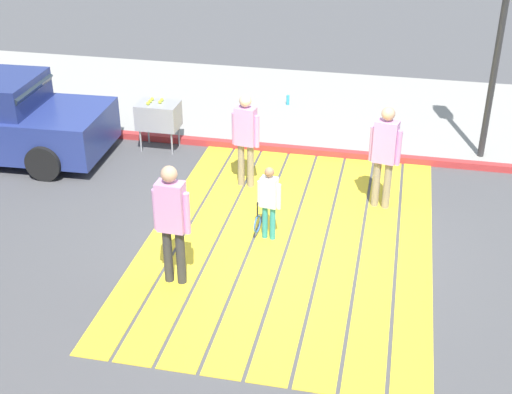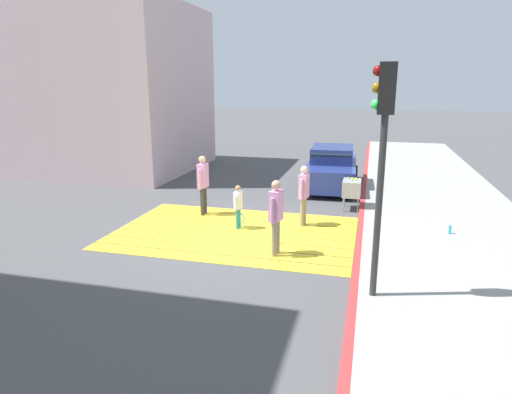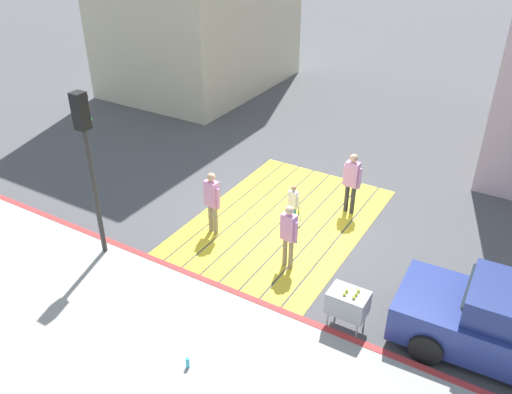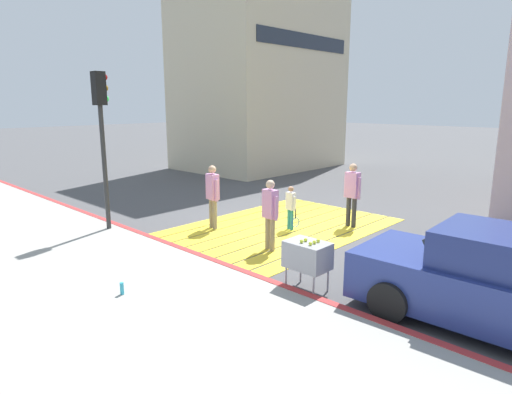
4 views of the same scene
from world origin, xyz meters
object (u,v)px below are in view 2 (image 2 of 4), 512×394
pedestrian_child_with_racket (238,205)px  water_bottle (450,230)px  car_parked_near_curb (332,169)px  traffic_light_corner (382,136)px  tennis_ball_cart (352,188)px  pedestrian_adult_trailing (304,191)px  pedestrian_adult_side (203,181)px  pedestrian_adult_lead (276,212)px

pedestrian_child_with_racket → water_bottle: bearing=-173.4°
car_parked_near_curb → pedestrian_child_with_racket: 6.08m
traffic_light_corner → water_bottle: size_ratio=19.27×
water_bottle → pedestrian_child_with_racket: bearing=6.6°
tennis_ball_cart → pedestrian_adult_trailing: size_ratio=0.59×
pedestrian_adult_side → traffic_light_corner: bearing=138.2°
car_parked_near_curb → pedestrian_adult_trailing: 5.02m
pedestrian_adult_lead → pedestrian_child_with_racket: size_ratio=1.45×
car_parked_near_curb → traffic_light_corner: (-1.58, 9.16, 2.30)m
pedestrian_adult_side → pedestrian_adult_trailing: bearing=174.2°
car_parked_near_curb → tennis_ball_cart: (-0.90, 2.98, -0.04)m
car_parked_near_curb → pedestrian_adult_side: (3.43, 4.69, 0.32)m
car_parked_near_curb → pedestrian_adult_lead: size_ratio=2.44×
pedestrian_adult_trailing → pedestrian_adult_lead: bearing=83.2°
traffic_light_corner → tennis_ball_cart: (0.68, -6.18, -2.34)m
pedestrian_adult_lead → pedestrian_adult_trailing: 2.40m
water_bottle → pedestrian_adult_side: pedestrian_adult_side is taller
pedestrian_adult_lead → pedestrian_adult_side: bearing=-43.8°
traffic_light_corner → pedestrian_adult_trailing: (1.90, -4.15, -2.04)m
water_bottle → pedestrian_adult_lead: bearing=29.0°
water_bottle → tennis_ball_cart: bearing=-39.0°
traffic_light_corner → pedestrian_child_with_racket: 5.48m
traffic_light_corner → tennis_ball_cart: size_ratio=4.17×
car_parked_near_curb → water_bottle: car_parked_near_curb is taller
traffic_light_corner → pedestrian_adult_lead: (2.19, -1.77, -2.00)m
car_parked_near_curb → tennis_ball_cart: car_parked_near_curb is taller
traffic_light_corner → pedestrian_adult_side: (5.01, -4.47, -1.98)m
pedestrian_adult_lead → pedestrian_child_with_racket: bearing=-49.6°
pedestrian_adult_lead → car_parked_near_curb: bearing=-94.7°
traffic_light_corner → pedestrian_adult_trailing: traffic_light_corner is taller
tennis_ball_cart → water_bottle: (-2.62, 2.12, -0.47)m
car_parked_near_curb → pedestrian_adult_side: bearing=53.9°
traffic_light_corner → pedestrian_adult_trailing: size_ratio=2.48×
pedestrian_adult_trailing → car_parked_near_curb: bearing=-93.7°
traffic_light_corner → pedestrian_child_with_racket: bearing=-43.6°
car_parked_near_curb → pedestrian_adult_lead: (0.61, 7.39, 0.31)m
tennis_ball_cart → water_bottle: size_ratio=4.63×
tennis_ball_cart → pedestrian_adult_side: size_ratio=0.56×
traffic_light_corner → water_bottle: 5.30m
water_bottle → pedestrian_child_with_racket: pedestrian_child_with_racket is taller
pedestrian_adult_side → pedestrian_adult_lead: bearing=136.2°
tennis_ball_cart → pedestrian_child_with_racket: bearing=43.5°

